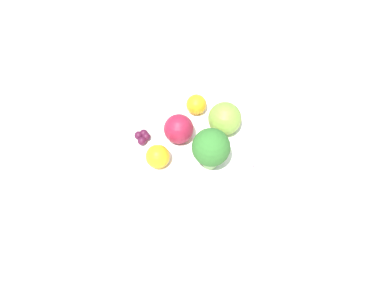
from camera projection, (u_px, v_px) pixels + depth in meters
name	position (u px, v px, depth m)	size (l,w,h in m)	color
ground_plane	(192.00, 165.00, 0.65)	(6.00, 6.00, 0.00)	gray
table_surface	(192.00, 162.00, 0.64)	(1.20, 1.20, 0.02)	silver
bowl	(192.00, 153.00, 0.62)	(0.21, 0.21, 0.03)	white
broccoli	(211.00, 148.00, 0.56)	(0.06, 0.06, 0.07)	#99C17A
apple_red	(179.00, 129.00, 0.60)	(0.05, 0.05, 0.05)	maroon
apple_green	(225.00, 119.00, 0.61)	(0.06, 0.06, 0.06)	olive
orange_front	(158.00, 157.00, 0.58)	(0.04, 0.04, 0.04)	orange
orange_back	(194.00, 104.00, 0.64)	(0.03, 0.03, 0.03)	orange
grape_cluster	(143.00, 136.00, 0.61)	(0.03, 0.03, 0.01)	#47142D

